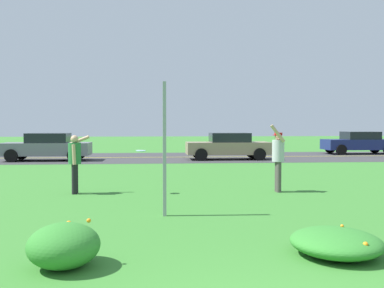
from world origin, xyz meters
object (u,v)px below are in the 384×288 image
(car_gray_center_right, at_px, (47,147))
(person_catcher_red_cap_gray_shirt, at_px, (278,155))
(car_navy_leftmost, at_px, (359,143))
(frisbee_pale_blue, at_px, (141,151))
(sign_post_near_path, at_px, (165,149))
(car_tan_center_left, at_px, (228,146))
(person_thrower_green_shirt, at_px, (75,159))

(car_gray_center_right, bearing_deg, person_catcher_red_cap_gray_shirt, -52.81)
(car_navy_leftmost, bearing_deg, frisbee_pale_blue, -130.90)
(sign_post_near_path, bearing_deg, car_gray_center_right, 111.14)
(sign_post_near_path, relative_size, car_tan_center_left, 0.61)
(person_catcher_red_cap_gray_shirt, xyz_separation_m, car_tan_center_left, (0.61, 11.90, -0.28))
(car_tan_center_left, bearing_deg, car_gray_center_right, 180.00)
(frisbee_pale_blue, bearing_deg, car_gray_center_right, 113.66)
(sign_post_near_path, height_order, person_catcher_red_cap_gray_shirt, sign_post_near_path)
(sign_post_near_path, distance_m, frisbee_pale_blue, 3.10)
(frisbee_pale_blue, xyz_separation_m, car_navy_leftmost, (13.68, 15.79, -0.43))
(sign_post_near_path, bearing_deg, person_catcher_red_cap_gray_shirt, 43.18)
(person_catcher_red_cap_gray_shirt, distance_m, car_gray_center_right, 14.94)
(person_thrower_green_shirt, relative_size, person_catcher_red_cap_gray_shirt, 0.84)
(person_catcher_red_cap_gray_shirt, relative_size, car_gray_center_right, 0.42)
(person_catcher_red_cap_gray_shirt, bearing_deg, sign_post_near_path, -136.82)
(sign_post_near_path, xyz_separation_m, car_navy_leftmost, (13.11, 18.83, -0.64))
(car_navy_leftmost, height_order, car_tan_center_left, same)
(person_catcher_red_cap_gray_shirt, bearing_deg, person_thrower_green_shirt, 178.39)
(sign_post_near_path, relative_size, frisbee_pale_blue, 10.36)
(person_catcher_red_cap_gray_shirt, height_order, car_tan_center_left, person_catcher_red_cap_gray_shirt)
(car_navy_leftmost, bearing_deg, sign_post_near_path, -124.85)
(sign_post_near_path, xyz_separation_m, frisbee_pale_blue, (-0.56, 3.04, -0.21))
(person_catcher_red_cap_gray_shirt, bearing_deg, frisbee_pale_blue, -179.89)
(sign_post_near_path, relative_size, car_gray_center_right, 0.61)
(frisbee_pale_blue, distance_m, car_tan_center_left, 12.71)
(car_tan_center_left, relative_size, car_gray_center_right, 1.00)
(car_navy_leftmost, xyz_separation_m, car_tan_center_left, (-9.26, -3.89, 0.00))
(sign_post_near_path, bearing_deg, car_navy_leftmost, 55.15)
(frisbee_pale_blue, bearing_deg, person_catcher_red_cap_gray_shirt, 0.11)
(sign_post_near_path, distance_m, car_tan_center_left, 15.45)
(car_navy_leftmost, bearing_deg, car_gray_center_right, -168.38)
(person_thrower_green_shirt, distance_m, car_gray_center_right, 12.23)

